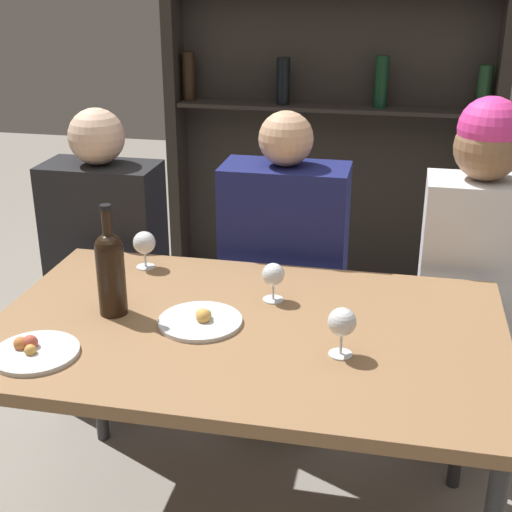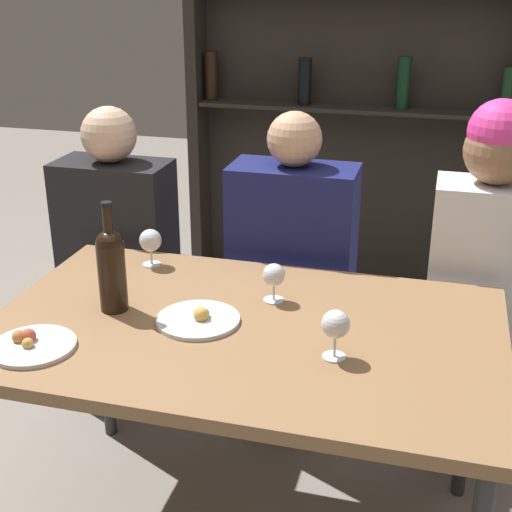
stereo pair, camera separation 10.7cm
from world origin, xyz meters
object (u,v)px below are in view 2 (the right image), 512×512
object	(u,v)px
wine_bottle	(112,266)
seated_person_center	(293,291)
wine_glass_0	(274,276)
seated_person_right	(480,292)
wine_glass_1	(150,241)
food_plate_1	(32,345)
food_plate_0	(199,319)
seated_person_left	(120,273)
wine_glass_2	(336,325)

from	to	relation	value
wine_bottle	seated_person_center	xyz separation A→B (m)	(0.38, 0.61, -0.31)
wine_glass_0	seated_person_right	world-z (taller)	seated_person_right
wine_glass_0	seated_person_right	xyz separation A→B (m)	(0.59, 0.44, -0.18)
wine_glass_0	seated_person_right	distance (m)	0.76
wine_glass_1	food_plate_1	size ratio (longest dim) A/B	0.56
food_plate_1	seated_person_center	size ratio (longest dim) A/B	0.18
wine_glass_1	food_plate_0	world-z (taller)	wine_glass_1
wine_glass_1	wine_bottle	bearing A→B (deg)	-85.68
wine_glass_0	food_plate_1	xyz separation A→B (m)	(-0.52, -0.42, -0.07)
wine_glass_0	seated_person_center	world-z (taller)	seated_person_center
food_plate_1	seated_person_center	bearing A→B (deg)	60.59
seated_person_left	seated_person_center	xyz separation A→B (m)	(0.67, 0.00, 0.00)
wine_bottle	seated_person_left	size ratio (longest dim) A/B	0.27
food_plate_0	wine_glass_0	bearing A→B (deg)	47.72
food_plate_0	seated_person_left	bearing A→B (deg)	131.00
wine_glass_1	wine_glass_2	distance (m)	0.79
food_plate_0	wine_glass_1	bearing A→B (deg)	129.75
wine_glass_2	seated_person_right	distance (m)	0.82
food_plate_0	seated_person_right	world-z (taller)	seated_person_right
wine_glass_0	seated_person_right	bearing A→B (deg)	36.68
wine_glass_1	seated_person_right	distance (m)	1.08
wine_glass_2	seated_person_left	distance (m)	1.19
wine_glass_2	food_plate_1	size ratio (longest dim) A/B	0.59
wine_glass_0	seated_person_center	size ratio (longest dim) A/B	0.10
food_plate_0	food_plate_1	world-z (taller)	food_plate_0
food_plate_0	seated_person_left	xyz separation A→B (m)	(-0.54, 0.62, -0.19)
wine_bottle	wine_glass_2	distance (m)	0.65
seated_person_right	food_plate_0	bearing A→B (deg)	-140.57
wine_glass_1	food_plate_1	world-z (taller)	wine_glass_1
wine_glass_0	food_plate_0	world-z (taller)	wine_glass_0
wine_bottle	food_plate_0	distance (m)	0.28
food_plate_1	seated_person_right	xyz separation A→B (m)	(1.11, 0.86, -0.11)
seated_person_right	wine_glass_1	bearing A→B (deg)	-164.49
food_plate_0	seated_person_left	size ratio (longest dim) A/B	0.19
food_plate_1	food_plate_0	bearing A→B (deg)	34.15
seated_person_left	seated_person_center	distance (m)	0.67
wine_glass_1	seated_person_left	distance (m)	0.47
wine_glass_0	wine_glass_2	world-z (taller)	wine_glass_2
wine_glass_1	food_plate_0	bearing A→B (deg)	-50.25
wine_glass_1	wine_glass_2	xyz separation A→B (m)	(0.66, -0.42, 0.01)
wine_glass_1	seated_person_left	xyz separation A→B (m)	(-0.26, 0.29, -0.26)
seated_person_left	seated_person_right	distance (m)	1.29
food_plate_1	seated_person_left	size ratio (longest dim) A/B	0.18
seated_person_center	seated_person_right	world-z (taller)	seated_person_right
wine_bottle	seated_person_center	world-z (taller)	seated_person_center
seated_person_center	seated_person_left	bearing A→B (deg)	180.00
food_plate_0	food_plate_1	size ratio (longest dim) A/B	1.06
wine_bottle	seated_person_right	xyz separation A→B (m)	(1.01, 0.61, -0.23)
wine_glass_0	food_plate_0	size ratio (longest dim) A/B	0.50
wine_glass_2	seated_person_center	world-z (taller)	seated_person_center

